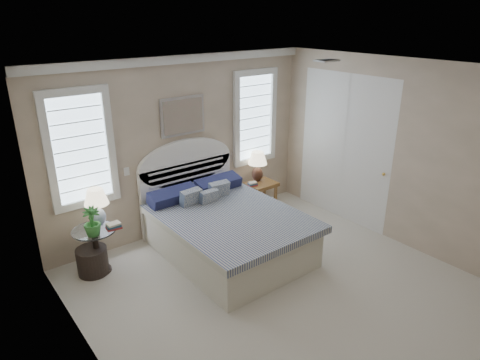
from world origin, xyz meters
name	(u,v)px	position (x,y,z in m)	size (l,w,h in m)	color
floor	(294,299)	(0.00, 0.00, 0.00)	(4.50, 5.00, 0.01)	beige
ceiling	(307,73)	(0.00, 0.00, 2.70)	(4.50, 5.00, 0.01)	white
wall_back	(183,146)	(0.00, 2.50, 1.35)	(4.50, 0.02, 2.70)	tan
wall_left	(101,267)	(-2.25, 0.00, 1.35)	(0.02, 5.00, 2.70)	tan
wall_right	(413,158)	(2.25, 0.00, 1.35)	(0.02, 5.00, 2.70)	tan
crown_molding	(180,59)	(0.00, 2.46, 2.64)	(4.50, 0.08, 0.12)	silver
hvac_vent	(327,61)	(1.20, 0.80, 2.68)	(0.30, 0.20, 0.02)	#B2B2B2
switch_plate	(127,171)	(-0.95, 2.48, 1.15)	(0.08, 0.01, 0.12)	silver
window_left	(80,149)	(-1.55, 2.48, 1.60)	(0.90, 0.06, 1.60)	#C8E7FE
window_right	(254,117)	(1.40, 2.48, 1.60)	(0.90, 0.06, 1.60)	#C8E7FE
painting	(183,116)	(0.00, 2.46, 1.82)	(0.74, 0.04, 0.58)	silver
closet_door	(344,149)	(2.23, 1.20, 1.20)	(0.02, 1.80, 2.40)	white
bed	(224,227)	(0.00, 1.46, 0.39)	(1.72, 2.28, 1.47)	beige
side_table_left	(96,246)	(-1.65, 2.05, 0.39)	(0.56, 0.56, 0.63)	black
nightstand_right	(261,190)	(1.30, 2.15, 0.39)	(0.50, 0.40, 0.53)	brown
floor_pot	(93,261)	(-1.72, 2.06, 0.18)	(0.40, 0.40, 0.37)	black
lamp_left	(97,203)	(-1.54, 2.15, 0.94)	(0.35, 0.35, 0.52)	white
lamp_right	(258,163)	(1.32, 2.28, 0.85)	(0.34, 0.34, 0.53)	black
potted_plant	(92,222)	(-1.70, 1.91, 0.82)	(0.21, 0.21, 0.38)	#2B6B2B
books_left	(114,226)	(-1.43, 1.92, 0.67)	(0.19, 0.14, 0.08)	maroon
books_right	(253,184)	(1.10, 2.14, 0.56)	(0.17, 0.14, 0.06)	maroon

